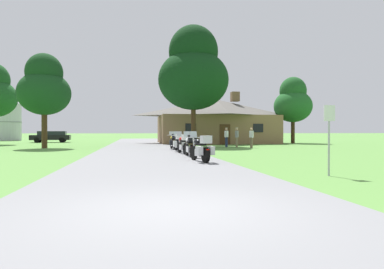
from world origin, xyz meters
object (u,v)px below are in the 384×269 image
object	(u,v)px
motorcycle_red_third_in_row	(183,144)
parked_black_suv_far_left	(51,136)
motorcycle_white_second_in_row	(190,146)
motorcycle_black_fourth_in_row	(178,143)
bystander_white_shirt_by_tree	(251,137)
metal_signpost_roadside	(329,131)
motorcycle_black_nearest_to_camera	(201,149)
metal_silo_distant	(7,119)
tree_left_near	(44,87)
tree_right_of_lodge	(293,102)
motorcycle_yellow_farthest_in_row	(174,142)
bystander_white_shirt_near_lodge	(226,136)
bystander_gray_shirt_beside_signpost	(237,136)
tree_by_lodge_front	(193,72)

from	to	relation	value
motorcycle_red_third_in_row	parked_black_suv_far_left	size ratio (longest dim) A/B	0.44
motorcycle_white_second_in_row	motorcycle_black_fourth_in_row	bearing A→B (deg)	88.45
motorcycle_red_third_in_row	bystander_white_shirt_by_tree	xyz separation A→B (m)	(6.80, 7.54, 0.31)
motorcycle_black_fourth_in_row	metal_signpost_roadside	xyz separation A→B (m)	(3.02, -12.52, 0.74)
motorcycle_black_nearest_to_camera	metal_silo_distant	size ratio (longest dim) A/B	0.31
parked_black_suv_far_left	motorcycle_black_nearest_to_camera	bearing A→B (deg)	-160.75
tree_left_near	tree_right_of_lodge	xyz separation A→B (m)	(25.30, 7.84, -0.12)
motorcycle_black_nearest_to_camera	motorcycle_yellow_farthest_in_row	xyz separation A→B (m)	(-0.02, 10.38, 0.00)
motorcycle_black_nearest_to_camera	metal_signpost_roadside	bearing A→B (deg)	-66.70
motorcycle_yellow_farthest_in_row	tree_left_near	xyz separation A→B (m)	(-9.99, 4.49, 4.32)
motorcycle_black_nearest_to_camera	metal_signpost_roadside	world-z (taller)	metal_signpost_roadside
bystander_white_shirt_by_tree	tree_right_of_lodge	size ratio (longest dim) A/B	0.22
bystander_white_shirt_near_lodge	bystander_white_shirt_by_tree	bearing A→B (deg)	81.77
tree_right_of_lodge	bystander_white_shirt_by_tree	bearing A→B (deg)	-130.81
motorcycle_black_fourth_in_row	metal_signpost_roadside	bearing A→B (deg)	-77.60
metal_silo_distant	tree_left_near	bearing A→B (deg)	-65.50
bystander_gray_shirt_beside_signpost	tree_right_of_lodge	world-z (taller)	tree_right_of_lodge
motorcycle_red_third_in_row	bystander_white_shirt_near_lodge	xyz separation A→B (m)	(5.17, 9.42, 0.33)
bystander_gray_shirt_beside_signpost	tree_right_of_lodge	xyz separation A→B (m)	(9.51, 8.96, 3.86)
motorcycle_black_fourth_in_row	parked_black_suv_far_left	world-z (taller)	parked_black_suv_far_left
motorcycle_white_second_in_row	bystander_white_shirt_near_lodge	world-z (taller)	bystander_white_shirt_near_lodge
bystander_white_shirt_near_lodge	tree_by_lodge_front	world-z (taller)	tree_by_lodge_front
metal_silo_distant	parked_black_suv_far_left	world-z (taller)	metal_silo_distant
motorcycle_black_fourth_in_row	metal_silo_distant	world-z (taller)	metal_silo_distant
bystander_white_shirt_by_tree	tree_left_near	distance (m)	17.35
metal_signpost_roadside	motorcycle_black_nearest_to_camera	bearing A→B (deg)	122.98
motorcycle_black_nearest_to_camera	motorcycle_black_fourth_in_row	world-z (taller)	same
motorcycle_black_nearest_to_camera	parked_black_suv_far_left	distance (m)	32.75
tree_right_of_lodge	metal_silo_distant	distance (m)	41.78
metal_signpost_roadside	bystander_white_shirt_by_tree	bearing A→B (deg)	77.91
tree_right_of_lodge	motorcycle_red_third_in_row	bearing A→B (deg)	-131.35
tree_by_lodge_front	metal_silo_distant	size ratio (longest dim) A/B	1.68
motorcycle_yellow_farthest_in_row	metal_signpost_roadside	xyz separation A→B (m)	(3.03, -15.02, 0.74)
motorcycle_black_fourth_in_row	parked_black_suv_far_left	size ratio (longest dim) A/B	0.44
metal_signpost_roadside	tree_left_near	size ratio (longest dim) A/B	0.28
motorcycle_black_nearest_to_camera	bystander_white_shirt_by_tree	bearing A→B (deg)	52.55
bystander_white_shirt_by_tree	tree_by_lodge_front	distance (m)	8.28
bystander_gray_shirt_beside_signpost	parked_black_suv_far_left	size ratio (longest dim) A/B	0.36
motorcycle_black_fourth_in_row	tree_left_near	world-z (taller)	tree_left_near
tree_by_lodge_front	tree_right_of_lodge	xyz separation A→B (m)	(12.75, 5.97, -2.08)
metal_silo_distant	motorcycle_white_second_in_row	bearing A→B (deg)	-60.11
motorcycle_black_fourth_in_row	bystander_white_shirt_near_lodge	bearing A→B (deg)	51.87
motorcycle_red_third_in_row	metal_signpost_roadside	xyz separation A→B (m)	(3.06, -9.92, 0.73)
metal_signpost_roadside	tree_by_lodge_front	xyz separation A→B (m)	(-0.48, 21.37, 5.53)
motorcycle_yellow_farthest_in_row	metal_silo_distant	xyz separation A→B (m)	(-22.06, 30.96, 2.71)
motorcycle_white_second_in_row	motorcycle_yellow_farthest_in_row	distance (m)	7.42
motorcycle_white_second_in_row	tree_left_near	world-z (taller)	tree_left_near
tree_by_lodge_front	parked_black_suv_far_left	size ratio (longest dim) A/B	2.36
motorcycle_black_fourth_in_row	tree_right_of_lodge	xyz separation A→B (m)	(15.30, 14.83, 4.20)
metal_signpost_roadside	tree_right_of_lodge	distance (m)	30.17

